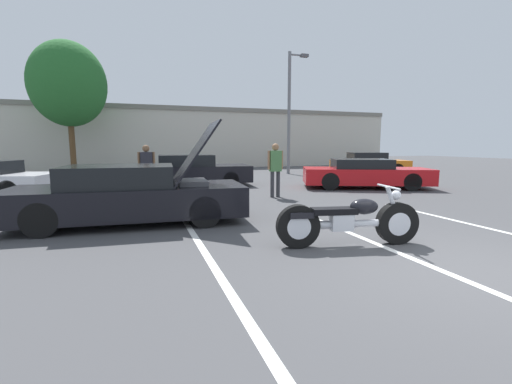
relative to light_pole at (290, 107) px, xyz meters
name	(u,v)px	position (x,y,z in m)	size (l,w,h in m)	color
ground_plane	(464,271)	(-4.33, -15.01, -3.79)	(80.00, 80.00, 0.00)	#474749
parking_stripe_foreground	(209,259)	(-7.43, -13.45, -3.79)	(0.12, 5.99, 0.01)	white
parking_stripe_middle	(371,241)	(-4.61, -13.45, -3.79)	(0.12, 5.99, 0.01)	white
parking_stripe_back	(490,229)	(-1.78, -13.45, -3.79)	(0.12, 5.99, 0.01)	white
far_building	(192,136)	(-4.33, 8.69, -1.45)	(32.00, 4.20, 4.40)	beige
light_pole	(290,107)	(0.00, 0.00, 0.00)	(1.21, 0.28, 6.83)	slate
tree_background	(68,84)	(-11.92, 4.19, 1.29)	(4.14, 4.14, 7.48)	brown
motorcycle	(348,221)	(-5.13, -13.51, -3.37)	(2.39, 0.81, 0.99)	black
show_car_hood_open	(131,195)	(-8.52, -10.60, -3.18)	(4.86, 2.12, 2.17)	black
parked_car_mid_right_row	(365,174)	(-0.05, -7.08, -3.24)	(5.05, 3.53, 1.13)	red
parked_car_mid_left_row	(190,171)	(-6.36, -4.21, -3.19)	(4.86, 2.23, 1.27)	black
parked_car_right_row	(369,164)	(3.90, -2.09, -3.19)	(4.43, 2.92, 1.25)	orange
spectator_near_motorcycle	(147,167)	(-8.10, -7.02, -2.80)	(0.52, 0.22, 1.66)	brown
spectator_by_show_car	(275,165)	(-4.24, -8.17, -2.77)	(0.52, 0.22, 1.71)	#333338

